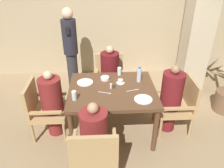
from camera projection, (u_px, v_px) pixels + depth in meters
ground_plane at (112, 129)px, 3.51m from camera, size 16.00×16.00×0.00m
wall_back at (107, 12)px, 4.64m from camera, size 8.00×0.06×2.80m
pillar_stone at (199, 24)px, 3.94m from camera, size 0.45×0.45×2.70m
dining_table at (112, 94)px, 3.17m from camera, size 1.24×1.04×0.76m
chair_left_side at (43, 107)px, 3.22m from camera, size 0.52×0.52×0.87m
diner_in_left_chair at (52, 103)px, 3.19m from camera, size 0.32×0.32×1.07m
chair_far_side at (110, 77)px, 4.06m from camera, size 0.52×0.52×0.87m
diner_in_far_chair at (110, 75)px, 3.89m from camera, size 0.32×0.32×1.12m
chair_right_side at (179, 103)px, 3.32m from camera, size 0.52×0.52×0.87m
diner_in_right_chair at (171, 98)px, 3.26m from camera, size 0.32×0.32×1.11m
chair_near_corner at (95, 153)px, 2.47m from camera, size 0.52×0.52×0.87m
diner_in_near_chair at (95, 140)px, 2.55m from camera, size 0.32×0.32×1.06m
standing_host at (71, 48)px, 4.22m from camera, size 0.28×0.31×1.64m
plate_main_left at (143, 99)px, 2.88m from camera, size 0.24×0.24×0.01m
plate_main_right at (85, 82)px, 3.28m from camera, size 0.24×0.24×0.01m
teacup_with_saucer at (120, 82)px, 3.26m from camera, size 0.12×0.12×0.06m
bowl_small at (105, 78)px, 3.36m from camera, size 0.13×0.13×0.04m
water_bottle at (139, 75)px, 3.26m from camera, size 0.07×0.07×0.24m
glass_tall_near at (119, 71)px, 3.47m from camera, size 0.06×0.06×0.13m
glass_tall_mid at (74, 95)px, 2.86m from camera, size 0.06×0.06×0.13m
salt_shaker at (111, 86)px, 3.12m from camera, size 0.03×0.03×0.08m
pepper_shaker at (114, 86)px, 3.12m from camera, size 0.03×0.03×0.07m
fork_beside_plate at (106, 93)px, 3.03m from camera, size 0.18×0.07×0.00m
knife_beside_plate at (133, 90)px, 3.09m from camera, size 0.19×0.06×0.00m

